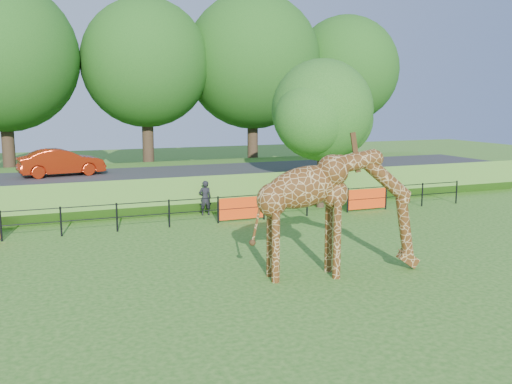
% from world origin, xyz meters
% --- Properties ---
extents(ground, '(90.00, 90.00, 0.00)m').
position_xyz_m(ground, '(0.00, 0.00, 0.00)').
color(ground, '#296619').
rests_on(ground, ground).
extents(giraffe, '(5.09, 1.67, 3.58)m').
position_xyz_m(giraffe, '(3.03, 0.24, 1.79)').
color(giraffe, '#532E11').
rests_on(giraffe, ground).
extents(perimeter_fence, '(28.07, 0.10, 1.10)m').
position_xyz_m(perimeter_fence, '(0.00, 8.00, 0.55)').
color(perimeter_fence, black).
rests_on(perimeter_fence, ground).
extents(embankment, '(40.00, 9.00, 1.30)m').
position_xyz_m(embankment, '(0.00, 15.50, 0.65)').
color(embankment, '#296619').
rests_on(embankment, ground).
extents(road, '(40.00, 5.00, 0.12)m').
position_xyz_m(road, '(0.00, 14.00, 1.36)').
color(road, '#2B2B2D').
rests_on(road, embankment).
extents(car_red, '(3.99, 1.92, 1.26)m').
position_xyz_m(car_red, '(-3.55, 14.42, 2.05)').
color(car_red, '#A6250B').
rests_on(car_red, road).
extents(visitor, '(0.57, 0.39, 1.51)m').
position_xyz_m(visitor, '(1.99, 9.78, 0.75)').
color(visitor, black).
rests_on(visitor, ground).
extents(tree_east, '(5.40, 4.71, 6.76)m').
position_xyz_m(tree_east, '(7.60, 9.63, 4.28)').
color(tree_east, '#322216').
rests_on(tree_east, ground).
extents(bg_tree_line, '(37.30, 8.80, 11.82)m').
position_xyz_m(bg_tree_line, '(1.89, 22.00, 7.19)').
color(bg_tree_line, '#322216').
rests_on(bg_tree_line, ground).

